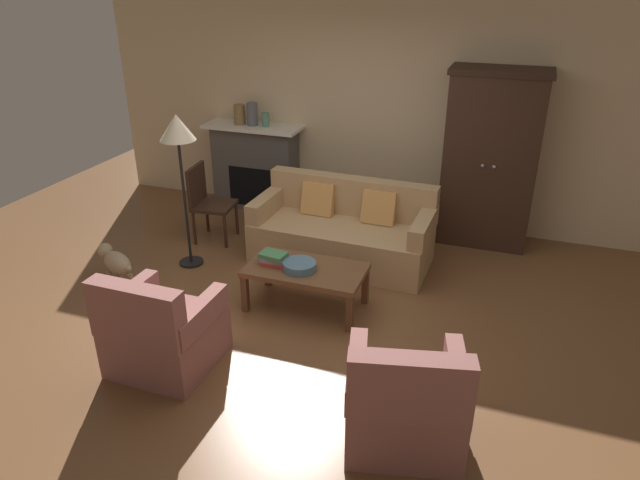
{
  "coord_description": "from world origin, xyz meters",
  "views": [
    {
      "loc": [
        1.67,
        -4.23,
        2.94
      ],
      "look_at": [
        -0.01,
        0.5,
        0.55
      ],
      "focal_mm": 32.19,
      "sensor_mm": 36.0,
      "label": 1
    }
  ],
  "objects_px": {
    "armchair_near_left": "(162,333)",
    "side_chair_wooden": "(207,198)",
    "mantel_vase_jade": "(265,120)",
    "book_stack": "(274,258)",
    "mantel_vase_slate": "(252,114)",
    "fireplace": "(256,166)",
    "couch": "(343,233)",
    "mantel_vase_bronze": "(240,114)",
    "armoire": "(490,159)",
    "armchair_near_right": "(405,403)",
    "floor_lamp": "(178,137)",
    "dog": "(116,262)",
    "fruit_bowl": "(300,266)",
    "coffee_table": "(306,273)"
  },
  "relations": [
    {
      "from": "coffee_table",
      "to": "mantel_vase_jade",
      "type": "height_order",
      "value": "mantel_vase_jade"
    },
    {
      "from": "mantel_vase_bronze",
      "to": "mantel_vase_jade",
      "type": "height_order",
      "value": "mantel_vase_bronze"
    },
    {
      "from": "book_stack",
      "to": "fruit_bowl",
      "type": "bearing_deg",
      "value": -5.15
    },
    {
      "from": "mantel_vase_slate",
      "to": "dog",
      "type": "distance_m",
      "value": 2.61
    },
    {
      "from": "mantel_vase_jade",
      "to": "mantel_vase_bronze",
      "type": "bearing_deg",
      "value": 180.0
    },
    {
      "from": "armchair_near_right",
      "to": "dog",
      "type": "bearing_deg",
      "value": 160.31
    },
    {
      "from": "armchair_near_right",
      "to": "dog",
      "type": "xyz_separation_m",
      "value": [
        -3.2,
        1.14,
        -0.07
      ]
    },
    {
      "from": "armoire",
      "to": "dog",
      "type": "distance_m",
      "value": 4.17
    },
    {
      "from": "mantel_vase_bronze",
      "to": "mantel_vase_slate",
      "type": "distance_m",
      "value": 0.18
    },
    {
      "from": "armoire",
      "to": "mantel_vase_jade",
      "type": "xyz_separation_m",
      "value": [
        -2.77,
        0.06,
        0.21
      ]
    },
    {
      "from": "fireplace",
      "to": "armchair_near_left",
      "type": "relative_size",
      "value": 1.43
    },
    {
      "from": "armchair_near_left",
      "to": "side_chair_wooden",
      "type": "bearing_deg",
      "value": 111.01
    },
    {
      "from": "book_stack",
      "to": "mantel_vase_jade",
      "type": "height_order",
      "value": "mantel_vase_jade"
    },
    {
      "from": "fruit_bowl",
      "to": "mantel_vase_jade",
      "type": "relative_size",
      "value": 1.75
    },
    {
      "from": "floor_lamp",
      "to": "fireplace",
      "type": "bearing_deg",
      "value": 90.65
    },
    {
      "from": "armoire",
      "to": "armchair_near_right",
      "type": "distance_m",
      "value": 3.52
    },
    {
      "from": "mantel_vase_bronze",
      "to": "fireplace",
      "type": "bearing_deg",
      "value": 5.69
    },
    {
      "from": "mantel_vase_jade",
      "to": "book_stack",
      "type": "bearing_deg",
      "value": -64.34
    },
    {
      "from": "armoire",
      "to": "mantel_vase_slate",
      "type": "distance_m",
      "value": 2.96
    },
    {
      "from": "armoire",
      "to": "side_chair_wooden",
      "type": "height_order",
      "value": "armoire"
    },
    {
      "from": "floor_lamp",
      "to": "dog",
      "type": "bearing_deg",
      "value": -125.9
    },
    {
      "from": "floor_lamp",
      "to": "coffee_table",
      "type": "bearing_deg",
      "value": -15.21
    },
    {
      "from": "coffee_table",
      "to": "dog",
      "type": "bearing_deg",
      "value": -173.32
    },
    {
      "from": "armoire",
      "to": "mantel_vase_slate",
      "type": "height_order",
      "value": "armoire"
    },
    {
      "from": "mantel_vase_slate",
      "to": "mantel_vase_jade",
      "type": "relative_size",
      "value": 1.63
    },
    {
      "from": "mantel_vase_bronze",
      "to": "dog",
      "type": "height_order",
      "value": "mantel_vase_bronze"
    },
    {
      "from": "armoire",
      "to": "armchair_near_left",
      "type": "xyz_separation_m",
      "value": [
        -2.18,
        -3.3,
        -0.68
      ]
    },
    {
      "from": "fireplace",
      "to": "coffee_table",
      "type": "bearing_deg",
      "value": -54.7
    },
    {
      "from": "armchair_near_right",
      "to": "floor_lamp",
      "type": "xyz_separation_m",
      "value": [
        -2.74,
        1.78,
        1.1
      ]
    },
    {
      "from": "armoire",
      "to": "fruit_bowl",
      "type": "bearing_deg",
      "value": -124.64
    },
    {
      "from": "mantel_vase_bronze",
      "to": "armoire",
      "type": "bearing_deg",
      "value": -1.1
    },
    {
      "from": "armoire",
      "to": "coffee_table",
      "type": "bearing_deg",
      "value": -124.5
    },
    {
      "from": "armoire",
      "to": "armchair_near_right",
      "type": "relative_size",
      "value": 2.15
    },
    {
      "from": "armchair_near_left",
      "to": "book_stack",
      "type": "bearing_deg",
      "value": 69.3
    },
    {
      "from": "coffee_table",
      "to": "mantel_vase_jade",
      "type": "xyz_separation_m",
      "value": [
        -1.34,
        2.13,
        0.84
      ]
    },
    {
      "from": "mantel_vase_slate",
      "to": "mantel_vase_jade",
      "type": "xyz_separation_m",
      "value": [
        0.18,
        0.0,
        -0.06
      ]
    },
    {
      "from": "armoire",
      "to": "coffee_table",
      "type": "distance_m",
      "value": 2.6
    },
    {
      "from": "couch",
      "to": "mantel_vase_jade",
      "type": "distance_m",
      "value": 1.95
    },
    {
      "from": "side_chair_wooden",
      "to": "fruit_bowl",
      "type": "bearing_deg",
      "value": -34.46
    },
    {
      "from": "armoire",
      "to": "armchair_near_left",
      "type": "bearing_deg",
      "value": -123.54
    },
    {
      "from": "mantel_vase_jade",
      "to": "side_chair_wooden",
      "type": "bearing_deg",
      "value": -104.46
    },
    {
      "from": "fireplace",
      "to": "mantel_vase_slate",
      "type": "relative_size",
      "value": 4.41
    },
    {
      "from": "couch",
      "to": "armchair_near_right",
      "type": "bearing_deg",
      "value": -63.85
    },
    {
      "from": "couch",
      "to": "fruit_bowl",
      "type": "bearing_deg",
      "value": -93.69
    },
    {
      "from": "fruit_bowl",
      "to": "side_chair_wooden",
      "type": "relative_size",
      "value": 0.34
    },
    {
      "from": "dog",
      "to": "book_stack",
      "type": "bearing_deg",
      "value": 7.06
    },
    {
      "from": "mantel_vase_slate",
      "to": "dog",
      "type": "relative_size",
      "value": 0.54
    },
    {
      "from": "fireplace",
      "to": "dog",
      "type": "height_order",
      "value": "fireplace"
    },
    {
      "from": "mantel_vase_slate",
      "to": "armchair_near_right",
      "type": "xyz_separation_m",
      "value": [
        2.76,
        -3.51,
        -0.95
      ]
    },
    {
      "from": "couch",
      "to": "mantel_vase_bronze",
      "type": "bearing_deg",
      "value": 148.46
    }
  ]
}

